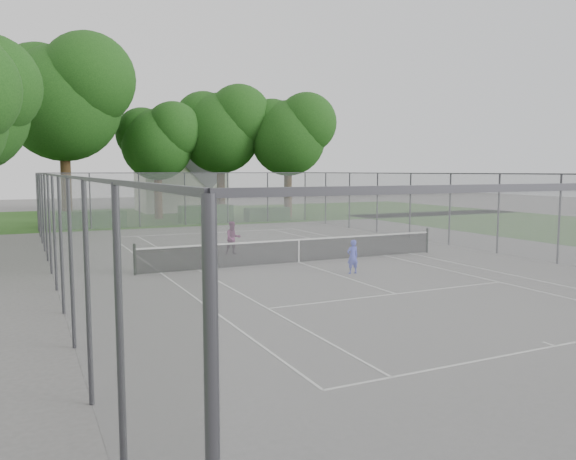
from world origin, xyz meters
name	(u,v)px	position (x,y,z in m)	size (l,w,h in m)	color
ground	(299,262)	(0.00, 0.00, 0.00)	(120.00, 120.00, 0.00)	#605E5B
grass_far	(156,216)	(0.00, 26.00, 0.00)	(60.00, 20.00, 0.00)	#224A15
court_markings	(299,262)	(0.00, 0.00, 0.01)	(11.03, 23.83, 0.01)	silver
tennis_net	(299,250)	(0.00, 0.00, 0.51)	(12.87, 0.10, 1.10)	black
perimeter_fence	(299,217)	(0.00, 0.00, 1.81)	(18.08, 34.08, 3.52)	#38383D
tree_far_left	(64,94)	(-6.94, 21.25, 8.77)	(8.87, 8.10, 12.75)	#352213
tree_far_midleft	(158,139)	(-0.39, 22.86, 6.02)	(6.10, 5.57, 8.77)	#352213
tree_far_midright	(222,127)	(4.50, 22.52, 7.07)	(7.15, 6.53, 10.29)	#352213
tree_far_right	(289,132)	(9.28, 20.27, 6.65)	(6.73, 6.15, 9.68)	#352213
hedge_left	(92,219)	(-5.81, 18.20, 0.52)	(4.19, 1.26, 1.05)	#1C4817
hedge_mid	(206,214)	(1.96, 18.71, 0.60)	(3.79, 1.08, 1.19)	#1C4817
hedge_right	(267,214)	(6.32, 17.85, 0.48)	(3.21, 1.18, 0.96)	#1C4817
house	(180,170)	(3.31, 30.74, 3.69)	(7.36, 5.70, 9.16)	beige
girl_player	(353,257)	(0.64, -2.98, 0.60)	(0.44, 0.29, 1.20)	blue
woman_player	(233,238)	(-1.63, 3.14, 0.72)	(0.70, 0.55, 1.44)	#63214D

